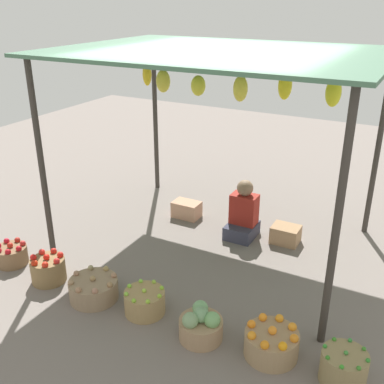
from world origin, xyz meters
TOP-DOWN VIEW (x-y plane):
  - ground_plane at (0.00, 0.00)m, footprint 14.00×14.00m
  - market_stall_structure at (0.01, 0.01)m, footprint 3.59×2.71m
  - vendor_person at (0.24, 0.32)m, footprint 0.36×0.44m
  - basket_red_apples at (-1.91, -1.60)m, footprint 0.36×0.36m
  - basket_red_tomatoes at (-1.27, -1.66)m, footprint 0.38×0.38m
  - basket_potatoes at (-0.62, -1.68)m, footprint 0.51×0.51m
  - basket_limes at (-0.02, -1.62)m, footprint 0.41×0.41m
  - basket_cabbages at (0.65, -1.70)m, footprint 0.41×0.41m
  - basket_oranges at (1.29, -1.60)m, footprint 0.48×0.48m
  - basket_green_chilies at (1.91, -1.61)m, footprint 0.38×0.38m
  - wooden_crate_near_vendor at (-0.68, 0.46)m, footprint 0.38×0.25m
  - wooden_crate_stacked_rear at (0.79, 0.41)m, footprint 0.35×0.28m

SIDE VIEW (x-z plane):
  - ground_plane at x=0.00m, z-range 0.00..0.00m
  - basket_potatoes at x=-0.62m, z-range -0.02..0.25m
  - wooden_crate_stacked_rear at x=0.79m, z-range 0.00..0.23m
  - wooden_crate_near_vendor at x=-0.68m, z-range 0.00..0.23m
  - basket_red_apples at x=-1.91m, z-range -0.02..0.26m
  - basket_limes at x=-0.02m, z-range -0.02..0.26m
  - basket_oranges at x=1.29m, z-range -0.02..0.28m
  - basket_green_chilies at x=1.91m, z-range -0.01..0.30m
  - basket_cabbages at x=0.65m, z-range -0.02..0.31m
  - basket_red_tomatoes at x=-1.27m, z-range -0.02..0.31m
  - vendor_person at x=0.24m, z-range -0.09..0.69m
  - market_stall_structure at x=0.01m, z-range 1.03..3.42m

